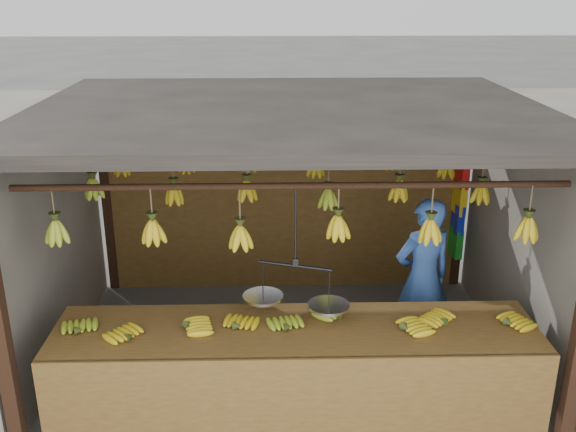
{
  "coord_description": "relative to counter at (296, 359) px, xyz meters",
  "views": [
    {
      "loc": [
        -0.15,
        -5.37,
        3.36
      ],
      "look_at": [
        0.0,
        0.3,
        1.3
      ],
      "focal_mm": 40.0,
      "sensor_mm": 36.0,
      "label": 1
    }
  ],
  "objects": [
    {
      "name": "ground",
      "position": [
        -0.02,
        1.23,
        -0.71
      ],
      "size": [
        80.0,
        80.0,
        0.0
      ],
      "primitive_type": "plane",
      "color": "#5B5B57"
    },
    {
      "name": "stall",
      "position": [
        -0.02,
        1.56,
        1.26
      ],
      "size": [
        4.3,
        3.3,
        2.4
      ],
      "color": "black",
      "rests_on": "ground"
    },
    {
      "name": "counter",
      "position": [
        0.0,
        0.0,
        0.0
      ],
      "size": [
        3.68,
        0.84,
        0.96
      ],
      "color": "brown",
      "rests_on": "ground"
    },
    {
      "name": "hanging_bananas",
      "position": [
        -0.03,
        1.24,
        0.91
      ],
      "size": [
        3.6,
        2.23,
        0.4
      ],
      "color": "#92A523",
      "rests_on": "ground"
    },
    {
      "name": "balance_scale",
      "position": [
        -0.0,
        0.23,
        0.41
      ],
      "size": [
        0.8,
        0.47,
        0.93
      ],
      "color": "black",
      "rests_on": "ground"
    },
    {
      "name": "vendor",
      "position": [
        1.22,
        1.22,
        0.07
      ],
      "size": [
        0.66,
        0.53,
        1.57
      ],
      "primitive_type": "imported",
      "rotation": [
        0.0,
        0.0,
        3.44
      ],
      "color": "#3359A5",
      "rests_on": "ground"
    },
    {
      "name": "bag_bundles",
      "position": [
        1.92,
        2.58,
        0.28
      ],
      "size": [
        0.08,
        0.26,
        1.17
      ],
      "color": "red",
      "rests_on": "ground"
    }
  ]
}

